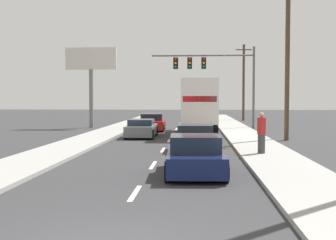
{
  "coord_description": "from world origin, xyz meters",
  "views": [
    {
      "loc": [
        1.63,
        -7.15,
        2.53
      ],
      "look_at": [
        0.04,
        17.91,
        1.32
      ],
      "focal_mm": 47.15,
      "sensor_mm": 36.0,
      "label": 1
    }
  ],
  "objects_px": {
    "utility_pole_mid": "(287,58)",
    "car_gray": "(142,129)",
    "car_orange": "(195,138)",
    "pedestrian_near_corner": "(262,133)",
    "box_truck": "(198,104)",
    "car_red": "(152,123)",
    "utility_pole_far": "(244,82)",
    "car_navy": "(195,157)",
    "roadside_billboard": "(91,70)",
    "traffic_signal_mast": "(207,68)"
  },
  "relations": [
    {
      "from": "traffic_signal_mast",
      "to": "utility_pole_far",
      "type": "bearing_deg",
      "value": 71.4
    },
    {
      "from": "car_red",
      "to": "utility_pole_far",
      "type": "relative_size",
      "value": 0.5
    },
    {
      "from": "car_navy",
      "to": "traffic_signal_mast",
      "type": "xyz_separation_m",
      "value": [
        0.95,
        23.27,
        4.58
      ]
    },
    {
      "from": "car_orange",
      "to": "roadside_billboard",
      "type": "relative_size",
      "value": 0.65
    },
    {
      "from": "car_orange",
      "to": "utility_pole_far",
      "type": "distance_m",
      "value": 30.51
    },
    {
      "from": "car_gray",
      "to": "pedestrian_near_corner",
      "type": "xyz_separation_m",
      "value": [
        6.45,
        -9.28,
        0.47
      ]
    },
    {
      "from": "car_red",
      "to": "utility_pole_mid",
      "type": "distance_m",
      "value": 12.64
    },
    {
      "from": "box_truck",
      "to": "utility_pole_mid",
      "type": "height_order",
      "value": "utility_pole_mid"
    },
    {
      "from": "car_gray",
      "to": "utility_pole_mid",
      "type": "distance_m",
      "value": 10.22
    },
    {
      "from": "box_truck",
      "to": "traffic_signal_mast",
      "type": "relative_size",
      "value": 0.99
    },
    {
      "from": "car_navy",
      "to": "roadside_billboard",
      "type": "bearing_deg",
      "value": 111.28
    },
    {
      "from": "car_navy",
      "to": "roadside_billboard",
      "type": "xyz_separation_m",
      "value": [
        -9.13,
        23.44,
        4.47
      ]
    },
    {
      "from": "car_navy",
      "to": "pedestrian_near_corner",
      "type": "relative_size",
      "value": 2.27
    },
    {
      "from": "car_gray",
      "to": "box_truck",
      "type": "bearing_deg",
      "value": 29.76
    },
    {
      "from": "car_red",
      "to": "utility_pole_mid",
      "type": "height_order",
      "value": "utility_pole_mid"
    },
    {
      "from": "box_truck",
      "to": "utility_pole_mid",
      "type": "xyz_separation_m",
      "value": [
        5.37,
        -3.75,
        2.8
      ]
    },
    {
      "from": "car_navy",
      "to": "utility_pole_far",
      "type": "bearing_deg",
      "value": 81.48
    },
    {
      "from": "utility_pole_mid",
      "to": "car_orange",
      "type": "bearing_deg",
      "value": -135.82
    },
    {
      "from": "box_truck",
      "to": "traffic_signal_mast",
      "type": "xyz_separation_m",
      "value": [
        0.78,
        7.04,
        3.0
      ]
    },
    {
      "from": "car_orange",
      "to": "pedestrian_near_corner",
      "type": "distance_m",
      "value": 3.72
    },
    {
      "from": "traffic_signal_mast",
      "to": "utility_pole_mid",
      "type": "relative_size",
      "value": 0.91
    },
    {
      "from": "car_red",
      "to": "car_navy",
      "type": "xyz_separation_m",
      "value": [
        3.45,
        -20.22,
        -0.01
      ]
    },
    {
      "from": "utility_pole_mid",
      "to": "utility_pole_far",
      "type": "xyz_separation_m",
      "value": [
        -0.02,
        24.36,
        -0.44
      ]
    },
    {
      "from": "car_gray",
      "to": "pedestrian_near_corner",
      "type": "relative_size",
      "value": 2.41
    },
    {
      "from": "box_truck",
      "to": "utility_pole_far",
      "type": "relative_size",
      "value": 0.99
    },
    {
      "from": "car_red",
      "to": "utility_pole_far",
      "type": "height_order",
      "value": "utility_pole_far"
    },
    {
      "from": "box_truck",
      "to": "pedestrian_near_corner",
      "type": "relative_size",
      "value": 4.86
    },
    {
      "from": "car_gray",
      "to": "car_navy",
      "type": "xyz_separation_m",
      "value": [
        3.54,
        -14.11,
        0.03
      ]
    },
    {
      "from": "car_navy",
      "to": "car_red",
      "type": "bearing_deg",
      "value": 99.69
    },
    {
      "from": "car_gray",
      "to": "car_navy",
      "type": "relative_size",
      "value": 1.06
    },
    {
      "from": "utility_pole_mid",
      "to": "car_gray",
      "type": "bearing_deg",
      "value": 169.81
    },
    {
      "from": "car_red",
      "to": "utility_pole_mid",
      "type": "bearing_deg",
      "value": -40.72
    },
    {
      "from": "car_red",
      "to": "box_truck",
      "type": "height_order",
      "value": "box_truck"
    },
    {
      "from": "car_orange",
      "to": "pedestrian_near_corner",
      "type": "relative_size",
      "value": 2.55
    },
    {
      "from": "pedestrian_near_corner",
      "to": "utility_pole_far",
      "type": "bearing_deg",
      "value": 85.34
    },
    {
      "from": "car_orange",
      "to": "roadside_billboard",
      "type": "height_order",
      "value": "roadside_billboard"
    },
    {
      "from": "car_red",
      "to": "car_orange",
      "type": "xyz_separation_m",
      "value": [
        3.46,
        -13.12,
        -0.03
      ]
    },
    {
      "from": "box_truck",
      "to": "utility_pole_far",
      "type": "height_order",
      "value": "utility_pole_far"
    },
    {
      "from": "car_gray",
      "to": "roadside_billboard",
      "type": "distance_m",
      "value": 11.77
    },
    {
      "from": "car_orange",
      "to": "pedestrian_near_corner",
      "type": "bearing_deg",
      "value": -37.97
    },
    {
      "from": "utility_pole_far",
      "to": "pedestrian_near_corner",
      "type": "bearing_deg",
      "value": -94.66
    },
    {
      "from": "box_truck",
      "to": "utility_pole_far",
      "type": "xyz_separation_m",
      "value": [
        5.35,
        20.61,
        2.35
      ]
    },
    {
      "from": "car_red",
      "to": "utility_pole_far",
      "type": "bearing_deg",
      "value": 61.65
    },
    {
      "from": "car_gray",
      "to": "utility_pole_mid",
      "type": "relative_size",
      "value": 0.45
    },
    {
      "from": "car_red",
      "to": "box_truck",
      "type": "bearing_deg",
      "value": -47.73
    },
    {
      "from": "pedestrian_near_corner",
      "to": "car_navy",
      "type": "bearing_deg",
      "value": -121.1
    },
    {
      "from": "car_red",
      "to": "car_gray",
      "type": "distance_m",
      "value": 6.11
    },
    {
      "from": "utility_pole_far",
      "to": "traffic_signal_mast",
      "type": "bearing_deg",
      "value": -108.6
    },
    {
      "from": "car_navy",
      "to": "utility_pole_far",
      "type": "relative_size",
      "value": 0.46
    },
    {
      "from": "utility_pole_mid",
      "to": "roadside_billboard",
      "type": "distance_m",
      "value": 18.31
    }
  ]
}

